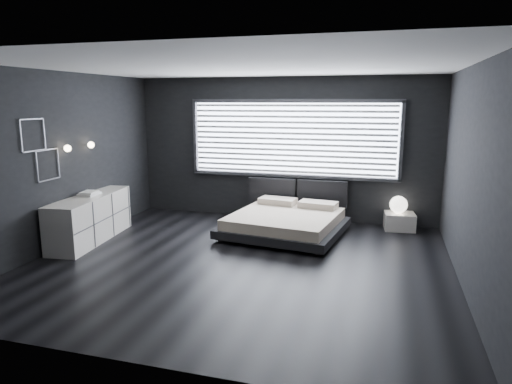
# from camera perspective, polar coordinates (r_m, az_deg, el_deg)

# --- Properties ---
(room) EXTENTS (6.04, 6.00, 2.80)m
(room) POSITION_cam_1_polar(r_m,az_deg,el_deg) (6.44, -2.10, 2.93)
(room) COLOR black
(room) RESTS_ON ground
(window) EXTENTS (4.14, 0.09, 1.52)m
(window) POSITION_cam_1_polar(r_m,az_deg,el_deg) (8.96, 4.54, 6.63)
(window) COLOR white
(window) RESTS_ON ground
(headboard) EXTENTS (1.96, 0.16, 0.52)m
(headboard) POSITION_cam_1_polar(r_m,az_deg,el_deg) (9.02, 5.14, -0.02)
(headboard) COLOR black
(headboard) RESTS_ON ground
(sconce_near) EXTENTS (0.18, 0.11, 0.11)m
(sconce_near) POSITION_cam_1_polar(r_m,az_deg,el_deg) (7.84, -22.51, 5.07)
(sconce_near) COLOR silver
(sconce_near) RESTS_ON ground
(sconce_far) EXTENTS (0.18, 0.11, 0.11)m
(sconce_far) POSITION_cam_1_polar(r_m,az_deg,el_deg) (8.32, -19.95, 5.56)
(sconce_far) COLOR silver
(sconce_far) RESTS_ON ground
(wall_art_upper) EXTENTS (0.01, 0.48, 0.48)m
(wall_art_upper) POSITION_cam_1_polar(r_m,az_deg,el_deg) (7.43, -26.09, 6.41)
(wall_art_upper) COLOR #47474C
(wall_art_upper) RESTS_ON ground
(wall_art_lower) EXTENTS (0.01, 0.48, 0.48)m
(wall_art_lower) POSITION_cam_1_polar(r_m,az_deg,el_deg) (7.66, -24.55, 3.11)
(wall_art_lower) COLOR #47474C
(wall_art_lower) RESTS_ON ground
(bed) EXTENTS (2.19, 2.11, 0.51)m
(bed) POSITION_cam_1_polar(r_m,az_deg,el_deg) (8.09, 3.69, -3.76)
(bed) COLOR black
(bed) RESTS_ON ground
(nightstand) EXTENTS (0.58, 0.50, 0.31)m
(nightstand) POSITION_cam_1_polar(r_m,az_deg,el_deg) (8.83, 17.49, -3.52)
(nightstand) COLOR silver
(nightstand) RESTS_ON ground
(orb_lamp) EXTENTS (0.32, 0.32, 0.32)m
(orb_lamp) POSITION_cam_1_polar(r_m,az_deg,el_deg) (8.75, 17.39, -1.51)
(orb_lamp) COLOR white
(orb_lamp) RESTS_ON nightstand
(dresser) EXTENTS (0.76, 1.98, 0.77)m
(dresser) POSITION_cam_1_polar(r_m,az_deg,el_deg) (8.22, -19.97, -3.10)
(dresser) COLOR silver
(dresser) RESTS_ON ground
(book_stack) EXTENTS (0.28, 0.36, 0.07)m
(book_stack) POSITION_cam_1_polar(r_m,az_deg,el_deg) (8.18, -20.12, -0.16)
(book_stack) COLOR silver
(book_stack) RESTS_ON dresser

